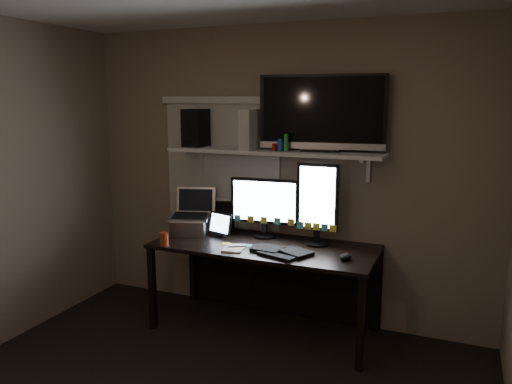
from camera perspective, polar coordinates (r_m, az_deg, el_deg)
The scene contains 18 objects.
back_wall at distance 4.28m, azimuth 2.80°, elevation 1.99°, with size 3.60×3.60×0.00m, color #7F6B5B.
window_blinds at distance 4.47m, azimuth -3.91°, elevation 3.00°, with size 1.10×0.02×1.10m, color beige.
desk at distance 4.21m, azimuth 1.54°, elevation -7.91°, with size 1.80×0.75×0.73m.
wall_shelf at distance 4.09m, azimuth 1.99°, elevation 4.62°, with size 1.80×0.35×0.03m, color beige.
monitor_landscape at distance 4.21m, azimuth 0.98°, elevation -1.76°, with size 0.59×0.06×0.52m, color black.
monitor_portrait at distance 4.00m, azimuth 7.04°, elevation -1.34°, with size 0.34×0.06×0.68m, color black.
keyboard at distance 3.85m, azimuth 2.94°, elevation -6.74°, with size 0.47×0.18×0.03m, color black.
mouse at distance 3.74m, azimuth 10.21°, elevation -7.30°, with size 0.07×0.12×0.04m, color black.
notepad at distance 3.94m, azimuth -2.55°, elevation -6.43°, with size 0.15×0.21×0.01m, color silver.
tablet at distance 4.26m, azimuth -4.06°, elevation -3.74°, with size 0.24×0.10×0.21m, color black.
file_sorter at distance 4.51m, azimuth -3.82°, elevation -2.49°, with size 0.22×0.10×0.28m, color black.
laptop at distance 4.36m, azimuth -7.60°, elevation -2.31°, with size 0.34×0.28×0.39m, color #ACACB1.
cup at distance 4.09m, azimuth -10.45°, elevation -5.30°, with size 0.07×0.07×0.11m, color maroon.
sticky_notes at distance 4.07m, azimuth -2.79°, elevation -5.95°, with size 0.28×0.20×0.00m, color yellow, non-canonical shape.
tv at distance 3.99m, azimuth 7.56°, elevation 8.92°, with size 1.00×0.18×0.60m, color black.
game_console at distance 4.12m, azimuth -0.52°, elevation 7.15°, with size 0.08×0.27×0.32m, color beige.
speaker at distance 4.40m, azimuth -6.89°, elevation 7.29°, with size 0.18×0.22×0.32m, color black.
bottles at distance 3.98m, azimuth 2.77°, elevation 5.64°, with size 0.21×0.05×0.13m, color #A50F0C, non-canonical shape.
Camera 1 is at (1.44, -2.18, 1.90)m, focal length 35.00 mm.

